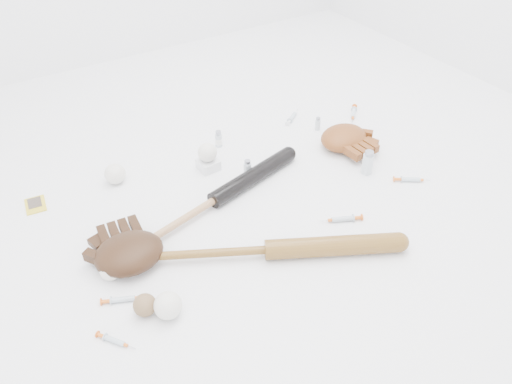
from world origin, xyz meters
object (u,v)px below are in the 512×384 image
pedestal (208,165)px  bat_wood (268,250)px  glove_dark (129,253)px  bat_dark (215,200)px

pedestal → bat_wood: bearing=-96.8°
bat_wood → pedestal: size_ratio=12.06×
glove_dark → pedestal: size_ratio=3.47×
bat_dark → pedestal: 0.23m
bat_wood → glove_dark: (-0.38, 0.21, 0.01)m
bat_wood → glove_dark: size_ratio=3.48×
glove_dark → pedestal: bearing=40.6°
bat_dark → bat_wood: bat_wood is taller
glove_dark → bat_dark: bearing=21.0°
glove_dark → pedestal: 0.55m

